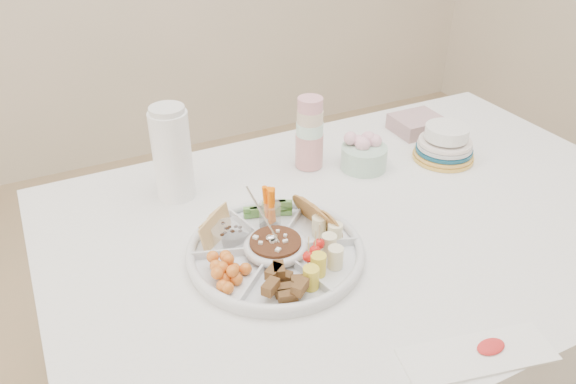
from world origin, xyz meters
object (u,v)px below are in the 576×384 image
party_tray (276,249)px  plate_stack (445,141)px  dining_table (360,328)px  thermos (172,152)px

party_tray → plate_stack: size_ratio=2.21×
dining_table → thermos: 0.71m
dining_table → party_tray: (-0.27, -0.04, 0.40)m
dining_table → plate_stack: bearing=23.7°
thermos → party_tray: bearing=-71.1°
dining_table → thermos: (-0.39, 0.30, 0.50)m
thermos → dining_table: bearing=-37.7°
dining_table → party_tray: party_tray is taller
thermos → plate_stack: size_ratio=1.44×
dining_table → thermos: bearing=142.3°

